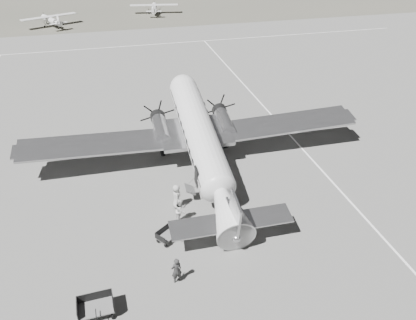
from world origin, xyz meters
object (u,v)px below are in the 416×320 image
(light_plane_left, at_px, (51,21))
(baggage_cart_far, at_px, (96,308))
(passenger, at_px, (177,196))
(baggage_cart_near, at_px, (168,235))
(ramp_agent, at_px, (181,210))
(light_plane_right, at_px, (154,9))
(dc3_airliner, at_px, (201,142))
(ground_crew, at_px, (177,270))

(light_plane_left, bearing_deg, baggage_cart_far, -109.47)
(light_plane_left, distance_m, passenger, 57.39)
(baggage_cart_near, bearing_deg, ramp_agent, 17.97)
(light_plane_left, distance_m, baggage_cart_near, 60.24)
(light_plane_left, bearing_deg, light_plane_right, -7.87)
(baggage_cart_far, xyz_separation_m, passenger, (5.57, 7.67, 0.38))
(ramp_agent, height_order, passenger, passenger)
(dc3_airliner, distance_m, ground_crew, 11.41)
(dc3_airliner, height_order, passenger, dc3_airliner)
(light_plane_left, distance_m, baggage_cart_far, 64.11)
(dc3_airliner, relative_size, ground_crew, 16.49)
(passenger, bearing_deg, dc3_airliner, -28.63)
(baggage_cart_near, height_order, passenger, passenger)
(baggage_cart_near, distance_m, ground_crew, 3.41)
(light_plane_left, bearing_deg, ground_crew, -105.47)
(ground_crew, distance_m, passenger, 6.62)
(light_plane_left, height_order, baggage_cart_far, light_plane_left)
(baggage_cart_near, xyz_separation_m, ramp_agent, (1.13, 1.59, 0.48))
(ground_crew, xyz_separation_m, ramp_agent, (1.20, 4.98, 0.05))
(light_plane_left, relative_size, baggage_cart_near, 6.69)
(baggage_cart_near, relative_size, ramp_agent, 0.82)
(passenger, bearing_deg, baggage_cart_near, 165.24)
(light_plane_right, relative_size, baggage_cart_far, 5.07)
(light_plane_left, height_order, ramp_agent, light_plane_left)
(ground_crew, bearing_deg, light_plane_left, -94.53)
(dc3_airliner, bearing_deg, light_plane_right, 86.55)
(light_plane_left, xyz_separation_m, ramp_agent, (12.04, -57.64, -0.12))
(ground_crew, bearing_deg, light_plane_right, -111.24)
(baggage_cart_far, bearing_deg, baggage_cart_near, 43.16)
(light_plane_left, xyz_separation_m, baggage_cart_far, (6.49, -63.78, -0.49))
(baggage_cart_near, relative_size, passenger, 0.80)
(light_plane_left, distance_m, ground_crew, 63.55)
(light_plane_right, bearing_deg, light_plane_left, -153.70)
(ramp_agent, bearing_deg, light_plane_left, 35.12)
(dc3_airliner, bearing_deg, light_plane_left, 106.68)
(dc3_airliner, xyz_separation_m, ramp_agent, (-2.76, -5.57, -1.74))
(light_plane_left, relative_size, baggage_cart_far, 5.21)
(ground_crew, bearing_deg, passenger, -115.00)
(dc3_airliner, bearing_deg, passenger, -123.27)
(light_plane_left, relative_size, passenger, 5.38)
(dc3_airliner, distance_m, ramp_agent, 6.46)
(light_plane_left, height_order, light_plane_right, light_plane_left)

